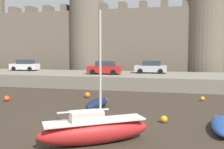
{
  "coord_description": "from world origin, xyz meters",
  "views": [
    {
      "loc": [
        5.11,
        -15.0,
        4.23
      ],
      "look_at": [
        0.42,
        4.42,
        2.5
      ],
      "focal_mm": 42.0,
      "sensor_mm": 36.0,
      "label": 1
    }
  ],
  "objects_px": {
    "mooring_buoy_near_channel": "(164,119)",
    "car_quay_centre_west": "(151,67)",
    "rowboat_midflat_centre": "(97,103)",
    "mooring_buoy_mid_mud": "(7,99)",
    "rowboat_midflat_left": "(222,125)",
    "sailboat_foreground_left": "(95,130)",
    "mooring_buoy_near_shore": "(202,99)",
    "car_quay_east": "(25,65)",
    "mooring_buoy_off_centre": "(87,95)",
    "car_quay_west": "(105,68)"
  },
  "relations": [
    {
      "from": "sailboat_foreground_left",
      "to": "car_quay_centre_west",
      "type": "relative_size",
      "value": 1.46
    },
    {
      "from": "car_quay_east",
      "to": "car_quay_centre_west",
      "type": "bearing_deg",
      "value": -1.31
    },
    {
      "from": "rowboat_midflat_left",
      "to": "mooring_buoy_near_shore",
      "type": "relative_size",
      "value": 10.32
    },
    {
      "from": "rowboat_midflat_left",
      "to": "mooring_buoy_near_shore",
      "type": "height_order",
      "value": "rowboat_midflat_left"
    },
    {
      "from": "mooring_buoy_off_centre",
      "to": "mooring_buoy_near_channel",
      "type": "distance_m",
      "value": 10.12
    },
    {
      "from": "sailboat_foreground_left",
      "to": "car_quay_centre_west",
      "type": "distance_m",
      "value": 22.87
    },
    {
      "from": "mooring_buoy_off_centre",
      "to": "mooring_buoy_mid_mud",
      "type": "height_order",
      "value": "mooring_buoy_off_centre"
    },
    {
      "from": "rowboat_midflat_centre",
      "to": "car_quay_west",
      "type": "relative_size",
      "value": 0.83
    },
    {
      "from": "car_quay_west",
      "to": "mooring_buoy_near_shore",
      "type": "bearing_deg",
      "value": -35.29
    },
    {
      "from": "mooring_buoy_off_centre",
      "to": "car_quay_east",
      "type": "distance_m",
      "value": 18.2
    },
    {
      "from": "mooring_buoy_near_channel",
      "to": "car_quay_east",
      "type": "bearing_deg",
      "value": 138.1
    },
    {
      "from": "mooring_buoy_near_shore",
      "to": "car_quay_centre_west",
      "type": "height_order",
      "value": "car_quay_centre_west"
    },
    {
      "from": "mooring_buoy_near_shore",
      "to": "mooring_buoy_near_channel",
      "type": "height_order",
      "value": "mooring_buoy_near_channel"
    },
    {
      "from": "mooring_buoy_near_shore",
      "to": "car_quay_centre_west",
      "type": "xyz_separation_m",
      "value": [
        -5.41,
        10.51,
        2.06
      ]
    },
    {
      "from": "mooring_buoy_near_shore",
      "to": "rowboat_midflat_centre",
      "type": "bearing_deg",
      "value": -148.21
    },
    {
      "from": "mooring_buoy_near_channel",
      "to": "car_quay_centre_west",
      "type": "xyz_separation_m",
      "value": [
        -2.46,
        18.41,
        2.04
      ]
    },
    {
      "from": "mooring_buoy_mid_mud",
      "to": "car_quay_west",
      "type": "height_order",
      "value": "car_quay_west"
    },
    {
      "from": "car_quay_centre_west",
      "to": "rowboat_midflat_centre",
      "type": "bearing_deg",
      "value": -99.55
    },
    {
      "from": "mooring_buoy_near_shore",
      "to": "sailboat_foreground_left",
      "type": "bearing_deg",
      "value": -115.67
    },
    {
      "from": "mooring_buoy_near_shore",
      "to": "car_quay_east",
      "type": "relative_size",
      "value": 0.09
    },
    {
      "from": "mooring_buoy_mid_mud",
      "to": "mooring_buoy_near_shore",
      "type": "distance_m",
      "value": 16.86
    },
    {
      "from": "rowboat_midflat_centre",
      "to": "car_quay_centre_west",
      "type": "xyz_separation_m",
      "value": [
        2.6,
        15.47,
        1.87
      ]
    },
    {
      "from": "rowboat_midflat_centre",
      "to": "mooring_buoy_off_centre",
      "type": "relative_size",
      "value": 6.77
    },
    {
      "from": "car_quay_west",
      "to": "car_quay_east",
      "type": "distance_m",
      "value": 13.49
    },
    {
      "from": "rowboat_midflat_left",
      "to": "sailboat_foreground_left",
      "type": "relative_size",
      "value": 0.65
    },
    {
      "from": "mooring_buoy_near_shore",
      "to": "car_quay_east",
      "type": "bearing_deg",
      "value": 155.46
    },
    {
      "from": "sailboat_foreground_left",
      "to": "mooring_buoy_near_channel",
      "type": "distance_m",
      "value": 5.33
    },
    {
      "from": "mooring_buoy_near_channel",
      "to": "car_quay_west",
      "type": "xyz_separation_m",
      "value": [
        -7.9,
        15.58,
        2.04
      ]
    },
    {
      "from": "car_quay_west",
      "to": "rowboat_midflat_left",
      "type": "bearing_deg",
      "value": -56.29
    },
    {
      "from": "car_quay_west",
      "to": "mooring_buoy_mid_mud",
      "type": "bearing_deg",
      "value": -114.97
    },
    {
      "from": "rowboat_midflat_centre",
      "to": "car_quay_centre_west",
      "type": "relative_size",
      "value": 0.83
    },
    {
      "from": "mooring_buoy_mid_mud",
      "to": "rowboat_midflat_left",
      "type": "bearing_deg",
      "value": -15.86
    },
    {
      "from": "rowboat_midflat_left",
      "to": "mooring_buoy_near_shore",
      "type": "xyz_separation_m",
      "value": [
        -0.17,
        8.83,
        -0.13
      ]
    },
    {
      "from": "mooring_buoy_off_centre",
      "to": "mooring_buoy_near_shore",
      "type": "bearing_deg",
      "value": 4.68
    },
    {
      "from": "mooring_buoy_off_centre",
      "to": "sailboat_foreground_left",
      "type": "bearing_deg",
      "value": -69.53
    },
    {
      "from": "rowboat_midflat_left",
      "to": "mooring_buoy_mid_mud",
      "type": "bearing_deg",
      "value": 164.14
    },
    {
      "from": "rowboat_midflat_centre",
      "to": "car_quay_east",
      "type": "height_order",
      "value": "car_quay_east"
    },
    {
      "from": "rowboat_midflat_centre",
      "to": "mooring_buoy_mid_mud",
      "type": "height_order",
      "value": "rowboat_midflat_centre"
    },
    {
      "from": "sailboat_foreground_left",
      "to": "mooring_buoy_off_centre",
      "type": "xyz_separation_m",
      "value": [
        -4.28,
        11.47,
        -0.4
      ]
    },
    {
      "from": "mooring_buoy_mid_mud",
      "to": "mooring_buoy_near_channel",
      "type": "relative_size",
      "value": 1.14
    },
    {
      "from": "rowboat_midflat_left",
      "to": "sailboat_foreground_left",
      "type": "bearing_deg",
      "value": -150.23
    },
    {
      "from": "mooring_buoy_off_centre",
      "to": "mooring_buoy_mid_mud",
      "type": "bearing_deg",
      "value": -151.76
    },
    {
      "from": "rowboat_midflat_left",
      "to": "car_quay_east",
      "type": "bearing_deg",
      "value": 140.66
    },
    {
      "from": "mooring_buoy_near_channel",
      "to": "car_quay_west",
      "type": "bearing_deg",
      "value": 116.88
    },
    {
      "from": "rowboat_midflat_centre",
      "to": "car_quay_centre_west",
      "type": "bearing_deg",
      "value": 80.45
    },
    {
      "from": "rowboat_midflat_centre",
      "to": "mooring_buoy_off_centre",
      "type": "xyz_separation_m",
      "value": [
        -2.19,
        4.13,
        -0.12
      ]
    },
    {
      "from": "car_quay_centre_west",
      "to": "car_quay_east",
      "type": "bearing_deg",
      "value": 178.69
    },
    {
      "from": "mooring_buoy_mid_mud",
      "to": "car_quay_west",
      "type": "distance_m",
      "value": 13.19
    },
    {
      "from": "rowboat_midflat_centre",
      "to": "car_quay_east",
      "type": "relative_size",
      "value": 0.83
    },
    {
      "from": "mooring_buoy_mid_mud",
      "to": "mooring_buoy_near_channel",
      "type": "xyz_separation_m",
      "value": [
        13.4,
        -3.77,
        -0.03
      ]
    }
  ]
}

